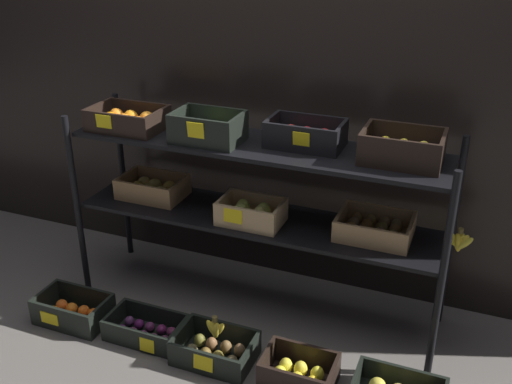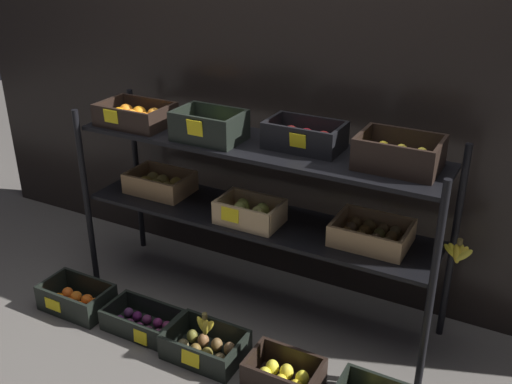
% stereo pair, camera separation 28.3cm
% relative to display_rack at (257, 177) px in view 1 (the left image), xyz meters
% --- Properties ---
extents(ground_plane, '(10.00, 10.00, 0.00)m').
position_rel_display_rack_xyz_m(ground_plane, '(-0.01, 0.00, -0.72)').
color(ground_plane, '#605B56').
extents(storefront_wall, '(4.20, 0.12, 1.79)m').
position_rel_display_rack_xyz_m(storefront_wall, '(-0.01, 0.41, 0.17)').
color(storefront_wall, black).
rests_on(storefront_wall, ground_plane).
extents(display_rack, '(1.92, 0.45, 1.03)m').
position_rel_display_rack_xyz_m(display_rack, '(0.00, 0.00, 0.00)').
color(display_rack, black).
rests_on(display_rack, ground_plane).
extents(crate_ground_tangerine, '(0.36, 0.22, 0.14)m').
position_rel_display_rack_xyz_m(crate_ground_tangerine, '(-0.80, -0.47, -0.67)').
color(crate_ground_tangerine, black).
rests_on(crate_ground_tangerine, ground_plane).
extents(crate_ground_plum, '(0.37, 0.22, 0.11)m').
position_rel_display_rack_xyz_m(crate_ground_plum, '(-0.39, -0.45, -0.68)').
color(crate_ground_plum, black).
rests_on(crate_ground_plum, ground_plane).
extents(crate_ground_kiwi, '(0.36, 0.25, 0.12)m').
position_rel_display_rack_xyz_m(crate_ground_kiwi, '(-0.02, -0.46, -0.68)').
color(crate_ground_kiwi, black).
rests_on(crate_ground_kiwi, ground_plane).
extents(crate_ground_lemon, '(0.31, 0.22, 0.14)m').
position_rel_display_rack_xyz_m(crate_ground_lemon, '(0.38, -0.48, -0.67)').
color(crate_ground_lemon, black).
rests_on(crate_ground_lemon, ground_plane).
extents(banana_bunch_loose, '(0.11, 0.04, 0.11)m').
position_rel_display_rack_xyz_m(banana_bunch_loose, '(-0.01, -0.47, -0.55)').
color(banana_bunch_loose, brown).
rests_on(banana_bunch_loose, crate_ground_kiwi).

